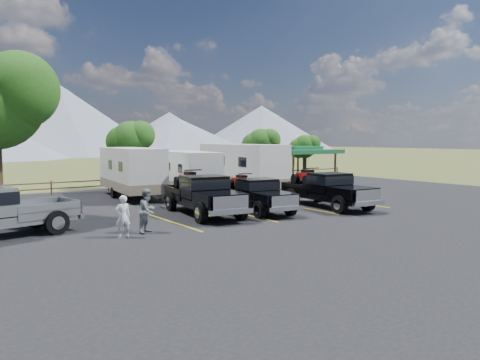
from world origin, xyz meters
TOP-DOWN VIEW (x-y plane):
  - ground at (0.00, 0.00)m, footprint 320.00×320.00m
  - asphalt_lot at (0.00, 3.00)m, footprint 44.00×34.00m
  - stall_lines at (0.00, 4.00)m, footprint 12.12×5.50m
  - tree_ne_a at (8.97, 17.01)m, footprint 3.11×2.92m
  - tree_ne_b at (14.98, 18.01)m, footprint 2.77×2.59m
  - tree_north at (-2.03, 19.02)m, footprint 3.46×3.24m
  - rail_fence at (2.00, 18.50)m, footprint 36.12×0.12m
  - pavilion at (13.00, 17.00)m, footprint 6.20×6.20m
  - rig_left at (-3.76, 5.13)m, footprint 3.06×6.87m
  - rig_center at (-0.92, 4.48)m, footprint 2.65×6.03m
  - rig_right at (3.32, 3.49)m, footprint 2.73×6.60m
  - trailer_left at (-4.06, 13.81)m, footprint 3.18×9.38m
  - trailer_center at (-0.74, 12.28)m, footprint 3.28×8.68m
  - trailer_right at (3.59, 12.14)m, footprint 2.85×9.94m
  - person_a at (-9.09, 2.09)m, footprint 0.61×0.40m
  - person_b at (-7.90, 2.46)m, footprint 1.11×1.07m

SIDE VIEW (x-z plane):
  - ground at x=0.00m, z-range 0.00..0.00m
  - asphalt_lot at x=0.00m, z-range 0.00..0.04m
  - stall_lines at x=0.00m, z-range 0.04..0.05m
  - rail_fence at x=2.00m, z-range 0.11..1.11m
  - person_a at x=-9.09m, z-range 0.04..1.70m
  - person_b at x=-7.90m, z-range 0.04..1.84m
  - rig_center at x=-0.92m, z-range 0.00..1.95m
  - rig_right at x=3.32m, z-range 0.00..2.15m
  - rig_left at x=-3.76m, z-range 0.00..2.22m
  - trailer_center at x=-0.74m, z-range 0.11..3.11m
  - trailer_left at x=-4.06m, z-range 0.12..3.36m
  - trailer_right at x=3.59m, z-range 0.12..3.57m
  - pavilion at x=13.00m, z-range 1.18..4.40m
  - tree_ne_b at x=14.98m, z-range 0.99..5.26m
  - tree_ne_a at x=8.97m, z-range 1.10..5.86m
  - tree_north at x=-2.03m, z-range 1.21..6.46m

